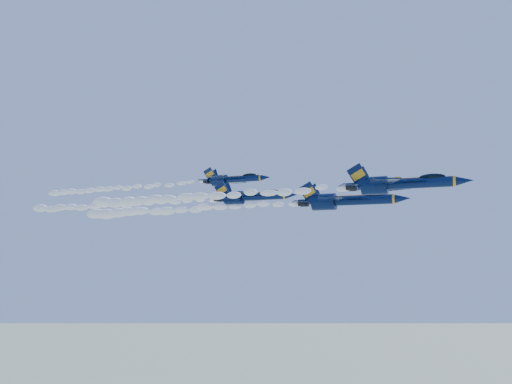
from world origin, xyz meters
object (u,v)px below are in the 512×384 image
at_px(jet_third, 250,197).
at_px(jet_fourth, 232,179).
at_px(jet_lead, 399,184).
at_px(jet_second, 346,200).

relative_size(jet_third, jet_fourth, 1.04).
relative_size(jet_lead, jet_second, 0.91).
bearing_deg(jet_second, jet_lead, -47.92).
bearing_deg(jet_lead, jet_fourth, 145.46).
xyz_separation_m(jet_lead, jet_second, (-10.03, 11.11, -0.86)).
relative_size(jet_second, jet_third, 1.13).
distance_m(jet_second, jet_fourth, 32.83).
xyz_separation_m(jet_lead, jet_third, (-28.34, 13.34, 0.81)).
distance_m(jet_second, jet_third, 18.52).
bearing_deg(jet_fourth, jet_second, -28.33).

